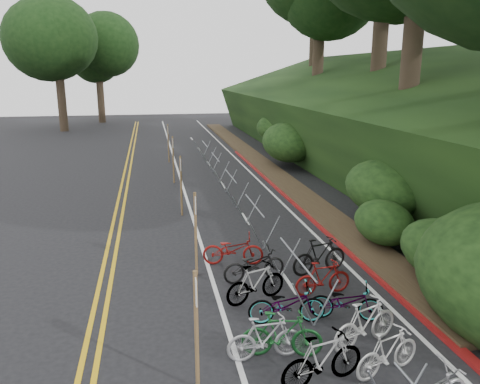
# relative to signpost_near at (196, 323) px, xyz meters

# --- Properties ---
(road_markings) EXTENTS (7.47, 80.00, 0.01)m
(road_markings) POSITION_rel_signpost_near_xyz_m (0.53, 10.22, -1.37)
(road_markings) COLOR gold
(road_markings) RESTS_ON ground
(red_curb) EXTENTS (0.25, 28.00, 0.10)m
(red_curb) POSITION_rel_signpost_near_xyz_m (5.60, 12.13, -1.32)
(red_curb) COLOR maroon
(red_curb) RESTS_ON ground
(embankment) EXTENTS (14.30, 48.14, 9.11)m
(embankment) POSITION_rel_signpost_near_xyz_m (12.86, 19.16, 1.19)
(embankment) COLOR black
(embankment) RESTS_ON ground
(bike_racks_rest) EXTENTS (1.14, 23.00, 1.17)m
(bike_racks_rest) POSITION_rel_signpost_near_xyz_m (2.90, 13.13, -0.52)
(bike_racks_rest) COLOR gray
(bike_racks_rest) RESTS_ON ground
(signpost_near) EXTENTS (0.08, 0.40, 2.40)m
(signpost_near) POSITION_rel_signpost_near_xyz_m (0.00, 0.00, 0.00)
(signpost_near) COLOR brown
(signpost_near) RESTS_ON ground
(signposts_rest) EXTENTS (0.08, 18.40, 2.50)m
(signposts_rest) POSITION_rel_signpost_near_xyz_m (0.50, 14.13, 0.06)
(signposts_rest) COLOR brown
(signposts_rest) RESTS_ON ground
(bike_front) EXTENTS (0.49, 1.63, 0.98)m
(bike_front) POSITION_rel_signpost_near_xyz_m (1.47, 0.69, -0.89)
(bike_front) COLOR #9E9EA3
(bike_front) RESTS_ON ground
(bike_valet) EXTENTS (3.35, 10.41, 1.10)m
(bike_valet) POSITION_rel_signpost_near_xyz_m (2.80, 1.29, -0.88)
(bike_valet) COLOR slate
(bike_valet) RESTS_ON ground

